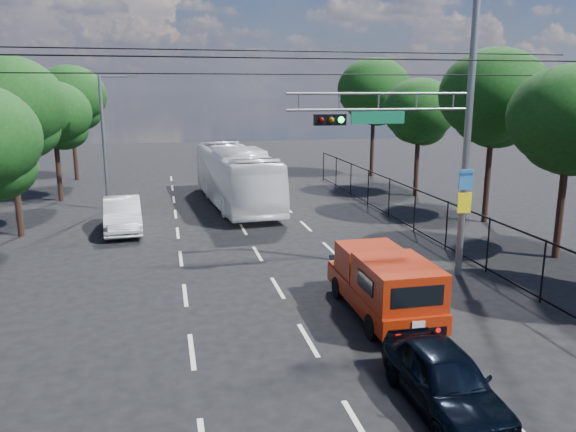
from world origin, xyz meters
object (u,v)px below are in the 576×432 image
object	(u,v)px
signal_mast	(435,125)
navy_hatchback	(444,379)
red_pickup	(383,282)
white_bus	(236,176)
white_van	(123,215)

from	to	relation	value
signal_mast	navy_hatchback	xyz separation A→B (m)	(-3.38, -7.67, -4.59)
signal_mast	red_pickup	world-z (taller)	signal_mast
white_bus	white_van	distance (m)	7.61
signal_mast	red_pickup	xyz separation A→B (m)	(-2.79, -2.88, -4.24)
signal_mast	white_bus	size ratio (longest dim) A/B	0.81
red_pickup	navy_hatchback	bearing A→B (deg)	-97.06
white_van	white_bus	bearing A→B (deg)	34.97
navy_hatchback	white_van	size ratio (longest dim) A/B	0.83
red_pickup	white_van	xyz separation A→B (m)	(-7.92, 11.86, -0.25)
red_pickup	white_bus	distance (m)	16.79
signal_mast	white_bus	xyz separation A→B (m)	(-4.86, 13.78, -3.62)
red_pickup	navy_hatchback	size ratio (longest dim) A/B	1.33
white_bus	white_van	bearing A→B (deg)	-145.00
signal_mast	red_pickup	distance (m)	5.83
signal_mast	white_van	xyz separation A→B (m)	(-10.71, 8.98, -4.48)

